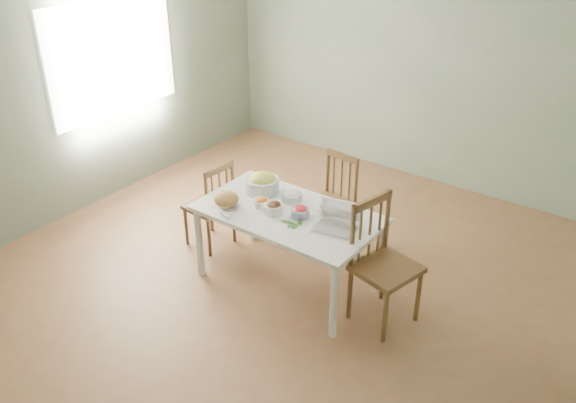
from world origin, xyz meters
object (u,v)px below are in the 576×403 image
Objects in this scene: chair_far at (330,202)px; laptop at (335,219)px; chair_left at (209,204)px; chair_right at (387,266)px; bread_boule at (226,199)px; bowl_squash at (262,183)px; dining_table at (288,248)px.

chair_far is 1.01m from laptop.
chair_far is 1.15m from chair_left.
chair_right is 1.44m from bread_boule.
chair_right reaches higher than bowl_squash.
dining_table is 1.70× the size of chair_far.
bowl_squash reaches higher than dining_table.
chair_left reaches higher than dining_table.
dining_table is at bearing -21.84° from bowl_squash.
bread_boule is (-1.39, -0.27, 0.26)m from chair_right.
bowl_squash is (-1.31, 0.11, 0.28)m from chair_right.
bread_boule is at bearing -102.43° from bowl_squash.
bowl_squash is at bearing -113.18° from chair_far.
chair_right is at bearing -3.12° from laptop.
laptop is at bearing 11.99° from bread_boule.
bowl_squash is at bearing 101.99° from chair_left.
chair_right reaches higher than chair_left.
dining_table is 5.11× the size of bowl_squash.
chair_left is at bearing -137.29° from chair_far.
chair_right reaches higher than laptop.
chair_left is at bearing 149.89° from bread_boule.
dining_table is at bearing 106.50° from chair_right.
chair_right is (1.89, -0.02, 0.08)m from chair_left.
laptop is (-0.44, -0.07, 0.30)m from chair_right.
dining_table is at bearing 165.92° from laptop.
chair_left is at bearing 164.87° from laptop.
laptop is at bearing -11.72° from bowl_squash.
laptop is at bearing -49.94° from chair_far.
chair_far is at bearing 94.88° from dining_table.
chair_right reaches higher than bread_boule.
bowl_squash is (0.58, 0.09, 0.36)m from chair_left.
chair_left is 2.96× the size of bowl_squash.
chair_far reaches higher than chair_left.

